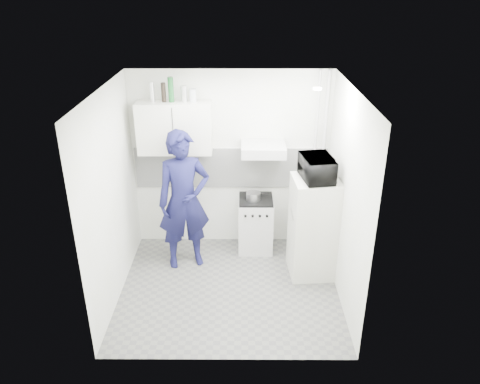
{
  "coord_description": "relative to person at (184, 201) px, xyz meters",
  "views": [
    {
      "loc": [
        0.16,
        -5.01,
        3.73
      ],
      "look_at": [
        0.14,
        0.3,
        1.25
      ],
      "focal_mm": 35.0,
      "sensor_mm": 36.0,
      "label": 1
    }
  ],
  "objects": [
    {
      "name": "floor",
      "position": [
        0.62,
        -0.61,
        -0.97
      ],
      "size": [
        2.8,
        2.8,
        0.0
      ],
      "primitive_type": "plane",
      "color": "#606059",
      "rests_on": "ground"
    },
    {
      "name": "ceiling_spot_fixture",
      "position": [
        1.62,
        -0.41,
        1.6
      ],
      "size": [
        0.1,
        0.1,
        0.02
      ],
      "primitive_type": "cylinder",
      "color": "white",
      "rests_on": "ceiling"
    },
    {
      "name": "stove",
      "position": [
        0.98,
        0.39,
        -0.58
      ],
      "size": [
        0.5,
        0.5,
        0.79
      ],
      "primitive_type": "cube",
      "color": "#B9B7B5",
      "rests_on": "floor"
    },
    {
      "name": "wall_left",
      "position": [
        -0.78,
        -0.61,
        0.33
      ],
      "size": [
        0.0,
        2.6,
        2.6
      ],
      "primitive_type": "plane",
      "rotation": [
        1.57,
        0.0,
        1.57
      ],
      "color": "white",
      "rests_on": "floor"
    },
    {
      "name": "bottle_d",
      "position": [
        -0.15,
        0.46,
        1.39
      ],
      "size": [
        0.07,
        0.07,
        0.33
      ],
      "primitive_type": "cylinder",
      "color": "#144C1E",
      "rests_on": "upper_cabinet"
    },
    {
      "name": "canister_a",
      "position": [
        0.01,
        0.46,
        1.33
      ],
      "size": [
        0.08,
        0.08,
        0.21
      ],
      "primitive_type": "cylinder",
      "color": "silver",
      "rests_on": "upper_cabinet"
    },
    {
      "name": "microwave",
      "position": [
        1.72,
        -0.22,
        0.56
      ],
      "size": [
        0.59,
        0.45,
        0.3
      ],
      "primitive_type": "imported",
      "rotation": [
        0.0,
        0.0,
        1.73
      ],
      "color": "black",
      "rests_on": "fridge"
    },
    {
      "name": "pipe_a",
      "position": [
        1.92,
        0.56,
        0.33
      ],
      "size": [
        0.05,
        0.05,
        2.6
      ],
      "primitive_type": "cylinder",
      "color": "#B9B7B5",
      "rests_on": "floor"
    },
    {
      "name": "canister_b",
      "position": [
        0.13,
        0.46,
        1.31
      ],
      "size": [
        0.09,
        0.09,
        0.17
      ],
      "primitive_type": "cylinder",
      "color": "#B2B7BC",
      "rests_on": "upper_cabinet"
    },
    {
      "name": "bottle_c",
      "position": [
        -0.25,
        0.46,
        1.35
      ],
      "size": [
        0.06,
        0.06,
        0.25
      ],
      "primitive_type": "cylinder",
      "color": "black",
      "rests_on": "upper_cabinet"
    },
    {
      "name": "range_hood",
      "position": [
        1.07,
        0.39,
        0.6
      ],
      "size": [
        0.6,
        0.5,
        0.14
      ],
      "primitive_type": "cube",
      "color": "#B9B7B5",
      "rests_on": "wall_back"
    },
    {
      "name": "backsplash",
      "position": [
        0.62,
        0.62,
        0.23
      ],
      "size": [
        2.74,
        0.03,
        0.6
      ],
      "primitive_type": "cube",
      "color": "white",
      "rests_on": "wall_back"
    },
    {
      "name": "saucepan",
      "position": [
        0.94,
        0.35,
        -0.09
      ],
      "size": [
        0.2,
        0.2,
        0.11
      ],
      "primitive_type": "cylinder",
      "color": "silver",
      "rests_on": "stove_top"
    },
    {
      "name": "ceiling",
      "position": [
        0.62,
        -0.61,
        1.63
      ],
      "size": [
        2.8,
        2.8,
        0.0
      ],
      "primitive_type": "plane",
      "color": "white",
      "rests_on": "wall_back"
    },
    {
      "name": "upper_cabinet",
      "position": [
        -0.13,
        0.46,
        0.88
      ],
      "size": [
        1.0,
        0.35,
        0.7
      ],
      "primitive_type": "cube",
      "color": "beige",
      "rests_on": "wall_back"
    },
    {
      "name": "bottle_b",
      "position": [
        -0.4,
        0.46,
        1.36
      ],
      "size": [
        0.07,
        0.07,
        0.26
      ],
      "primitive_type": "cylinder",
      "color": "silver",
      "rests_on": "upper_cabinet"
    },
    {
      "name": "pipe_b",
      "position": [
        1.8,
        0.56,
        0.33
      ],
      "size": [
        0.04,
        0.04,
        2.6
      ],
      "primitive_type": "cylinder",
      "color": "#B9B7B5",
      "rests_on": "floor"
    },
    {
      "name": "wall_back",
      "position": [
        0.62,
        0.64,
        0.33
      ],
      "size": [
        2.8,
        0.0,
        2.8
      ],
      "primitive_type": "plane",
      "rotation": [
        1.57,
        0.0,
        0.0
      ],
      "color": "white",
      "rests_on": "floor"
    },
    {
      "name": "stove_top",
      "position": [
        0.98,
        0.39,
        -0.16
      ],
      "size": [
        0.48,
        0.48,
        0.03
      ],
      "primitive_type": "cube",
      "color": "black",
      "rests_on": "stove"
    },
    {
      "name": "fridge",
      "position": [
        1.72,
        -0.22,
        -0.28
      ],
      "size": [
        0.62,
        0.62,
        1.39
      ],
      "primitive_type": "cube",
      "rotation": [
        0.0,
        0.0,
        0.08
      ],
      "color": "beige",
      "rests_on": "floor"
    },
    {
      "name": "person",
      "position": [
        0.0,
        0.0,
        0.0
      ],
      "size": [
        0.81,
        0.65,
        1.94
      ],
      "primitive_type": "imported",
      "rotation": [
        0.0,
        0.0,
        0.29
      ],
      "color": "#12123A",
      "rests_on": "floor"
    },
    {
      "name": "wall_right",
      "position": [
        2.02,
        -0.61,
        0.33
      ],
      "size": [
        0.0,
        2.6,
        2.6
      ],
      "primitive_type": "plane",
      "rotation": [
        1.57,
        0.0,
        -1.57
      ],
      "color": "white",
      "rests_on": "floor"
    }
  ]
}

